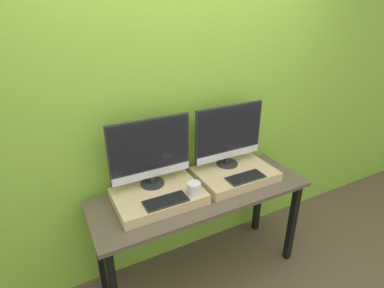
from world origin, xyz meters
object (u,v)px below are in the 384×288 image
(mug, at_px, (194,188))
(monitor_right, at_px, (229,134))
(monitor_left, at_px, (150,151))
(keyboard_right, at_px, (246,177))
(keyboard_left, at_px, (166,201))

(mug, xyz_separation_m, monitor_right, (0.43, 0.24, 0.22))
(monitor_right, bearing_deg, monitor_left, 180.00)
(monitor_left, bearing_deg, keyboard_right, -20.75)
(keyboard_right, bearing_deg, keyboard_left, 180.00)
(keyboard_left, distance_m, keyboard_right, 0.64)
(keyboard_left, bearing_deg, keyboard_right, 0.00)
(monitor_left, xyz_separation_m, monitor_right, (0.64, 0.00, 0.00))
(mug, bearing_deg, monitor_left, 130.54)
(monitor_left, relative_size, keyboard_right, 1.99)
(keyboard_left, height_order, mug, mug)
(mug, height_order, keyboard_right, mug)
(monitor_left, relative_size, keyboard_left, 1.99)
(monitor_right, height_order, keyboard_right, monitor_right)
(keyboard_left, xyz_separation_m, mug, (0.21, 0.00, 0.03))
(monitor_right, bearing_deg, keyboard_right, -90.00)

